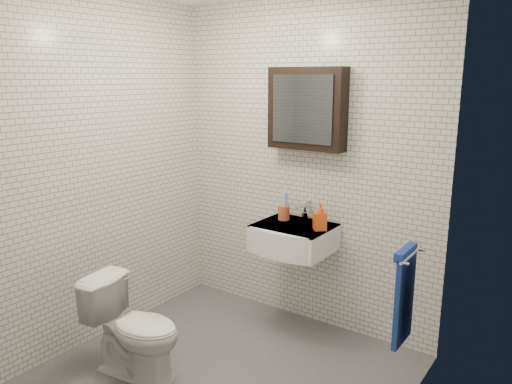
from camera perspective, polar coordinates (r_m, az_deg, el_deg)
ground at (r=3.55m, az=-3.46°, el=-19.85°), size 2.20×2.00×0.01m
room_shell at (r=3.02m, az=-3.84°, el=4.15°), size 2.22×2.02×2.51m
washbasin at (r=3.74m, az=4.04°, el=-5.27°), size 0.55×0.50×0.20m
faucet at (r=3.86m, az=5.59°, el=-2.23°), size 0.06×0.20×0.15m
mirror_cabinet at (r=3.73m, az=5.83°, el=9.44°), size 0.60×0.15×0.60m
towel_rail at (r=3.04m, az=16.61°, el=-10.92°), size 0.09×0.30×0.58m
toothbrush_cup at (r=3.86m, az=3.21°, el=-2.29°), size 0.10×0.10×0.24m
soap_bottle at (r=3.62m, az=7.32°, el=-2.80°), size 0.13×0.13×0.20m
toilet at (r=3.47m, az=-13.68°, el=-14.86°), size 0.69×0.46×0.66m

